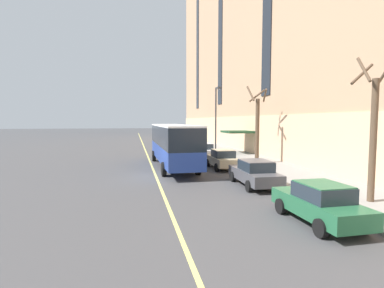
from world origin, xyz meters
The scene contains 15 objects.
ground_plane centered at (0.00, 0.00, 0.00)m, with size 260.00×260.00×0.00m, color #424244.
sidewalk centered at (9.26, 3.00, 0.07)m, with size 5.14×160.00×0.15m, color gray.
city_bus centered at (1.68, 3.87, 2.06)m, with size 2.91×12.49×3.53m.
parked_car_black_0 centered at (5.63, 30.06, 0.78)m, with size 2.11×4.27×1.56m.
parked_car_green_1 centered at (5.35, -10.57, 0.78)m, with size 1.97×4.27×1.56m.
parked_car_black_2 centered at (5.61, 16.23, 0.78)m, with size 2.01×4.62×1.56m.
parked_car_champagne_3 centered at (5.51, 2.53, 0.78)m, with size 1.93×4.29×1.56m.
parked_car_white_4 centered at (5.59, 9.49, 0.78)m, with size 1.97×4.24×1.56m.
parked_car_darkgray_5 centered at (5.50, -4.03, 0.78)m, with size 2.00×4.61×1.56m.
parked_car_black_7 centered at (5.36, 22.73, 0.79)m, with size 2.09×4.80×1.56m.
street_tree_near_corner centered at (9.24, -8.71, 3.49)m, with size 1.64×1.64×7.02m.
street_tree_mid_block centered at (9.23, 4.33, 3.47)m, with size 1.69×1.72×6.81m.
street_lamp centered at (7.29, 10.75, 4.58)m, with size 0.36×1.48×7.28m.
fire_hydrant centered at (7.19, 4.95, 0.49)m, with size 0.42×0.24×0.72m.
lane_centerline centered at (-0.02, 3.00, 0.00)m, with size 0.16×140.00×0.01m, color #E0D66B.
Camera 1 is at (-1.52, -20.53, 3.89)m, focal length 28.00 mm.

